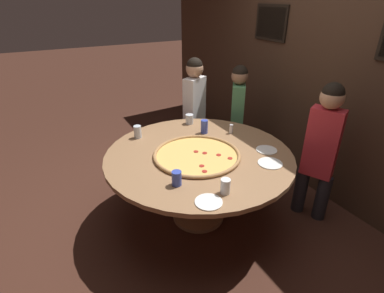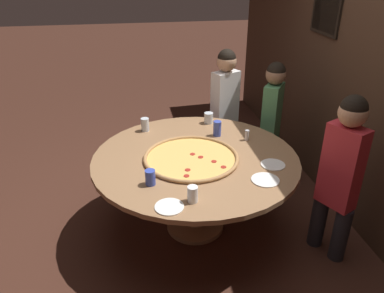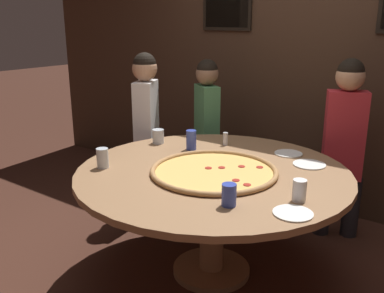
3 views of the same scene
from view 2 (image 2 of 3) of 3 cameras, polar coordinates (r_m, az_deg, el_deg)
name	(u,v)px [view 2 (image 2 of 3)]	position (r m, az deg, el deg)	size (l,w,h in m)	color
ground_plane	(195,226)	(3.56, 0.48, -12.05)	(24.00, 24.00, 0.00)	#422319
back_wall	(369,82)	(3.48, 25.33, 8.84)	(6.40, 0.08, 2.60)	#3D281C
dining_table	(195,168)	(3.20, 0.53, -3.34)	(1.73, 1.73, 0.74)	#936B47
giant_pizza	(191,158)	(3.10, -0.14, -1.70)	(0.79, 0.79, 0.03)	#EAB75B
drink_cup_far_right	(150,177)	(2.76, -6.37, -4.70)	(0.08, 0.08, 0.12)	#384CB7
drink_cup_by_shaker	(209,118)	(3.76, 2.55, 4.37)	(0.09, 0.09, 0.11)	silver
drink_cup_centre_back	(217,128)	(3.49, 3.86, 2.76)	(0.07, 0.07, 0.14)	#384CB7
drink_cup_far_left	(145,125)	(3.61, -7.17, 3.33)	(0.08, 0.08, 0.13)	silver
drink_cup_near_left	(193,194)	(2.56, 0.09, -7.28)	(0.07, 0.07, 0.12)	white
white_plate_far_back	(169,207)	(2.54, -3.48, -9.15)	(0.20, 0.20, 0.01)	white
white_plate_beside_cup	(273,165)	(3.08, 12.23, -2.72)	(0.20, 0.20, 0.01)	white
white_plate_left_side	(265,180)	(2.87, 11.11, -5.01)	(0.21, 0.21, 0.01)	white
condiment_shaker	(247,135)	(3.44, 8.37, 1.73)	(0.04, 0.04, 0.10)	silver
diner_centre_back	(341,170)	(3.07, 21.75, -3.39)	(0.37, 0.26, 1.39)	#232328
diner_side_left	(271,117)	(3.97, 12.01, 4.42)	(0.34, 0.29, 1.33)	#232328
diner_far_left	(225,104)	(4.14, 5.02, 6.41)	(0.27, 0.37, 1.39)	#232328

